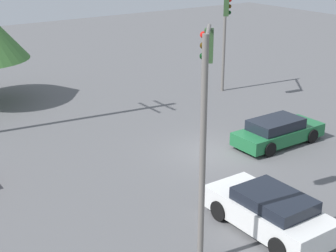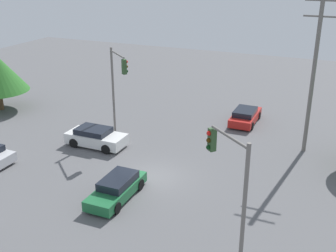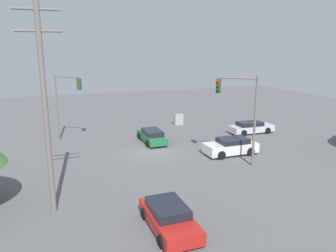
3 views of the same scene
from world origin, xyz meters
TOP-DOWN VIEW (x-y plane):
  - ground_plane at (0.00, 0.00)m, footprint 80.00×80.00m
  - sedan_white at (5.99, -2.78)m, footprint 4.44×2.06m
  - sedan_silver at (11.70, 2.62)m, footprint 4.70×1.84m
  - sedan_green at (0.86, 3.00)m, footprint 1.84×4.53m
  - sedan_red at (-3.03, -11.92)m, footprint 1.99×4.37m
  - traffic_signal_main at (-6.57, 6.04)m, footprint 2.31×2.00m
  - traffic_signal_cross at (5.27, -5.04)m, footprint 2.44×2.17m
  - utility_pole_tall at (-8.33, -8.08)m, footprint 2.20×0.28m
  - electrical_cabinet at (6.04, 8.93)m, footprint 1.02×0.51m

SIDE VIEW (x-z plane):
  - ground_plane at x=0.00m, z-range 0.00..0.00m
  - sedan_red at x=-3.03m, z-range -0.02..1.24m
  - sedan_silver at x=11.70m, z-range -0.01..1.23m
  - sedan_green at x=0.86m, z-range -0.01..1.25m
  - electrical_cabinet at x=6.04m, z-range 0.00..1.25m
  - sedan_white at x=5.99m, z-range 0.00..1.39m
  - traffic_signal_main at x=-6.57m, z-range 1.11..7.55m
  - traffic_signal_cross at x=5.27m, z-range 1.18..8.03m
  - utility_pole_tall at x=-8.33m, z-range 0.30..11.45m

